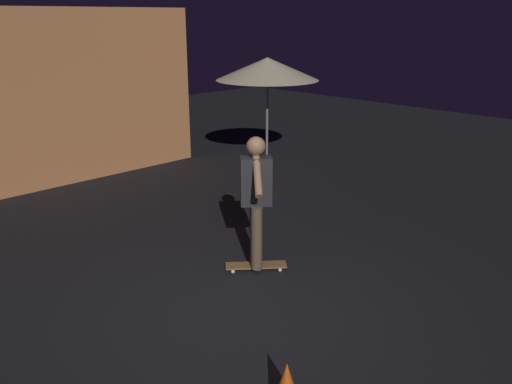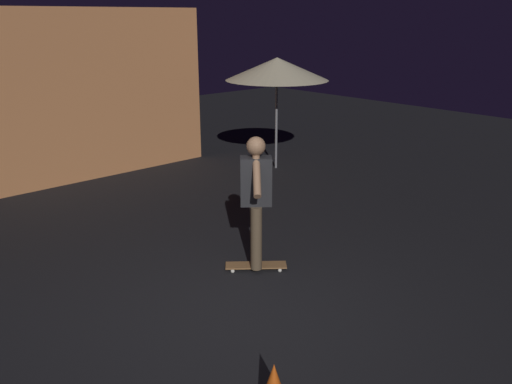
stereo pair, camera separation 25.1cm
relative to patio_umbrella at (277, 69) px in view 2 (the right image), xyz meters
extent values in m
plane|color=black|center=(-4.55, -4.08, -2.07)|extent=(28.00, 28.00, 0.00)
cylinder|color=slate|center=(0.00, 0.00, -0.97)|extent=(0.05, 0.05, 2.20)
cone|color=beige|center=(0.00, 0.00, 0.00)|extent=(2.10, 2.10, 0.45)
cube|color=olive|center=(-3.55, -3.29, -2.01)|extent=(0.73, 0.65, 0.02)
sphere|color=silver|center=(-3.27, -3.42, -2.05)|extent=(0.05, 0.05, 0.05)
sphere|color=silver|center=(-3.38, -3.55, -2.05)|extent=(0.05, 0.05, 0.05)
sphere|color=silver|center=(-3.73, -3.04, -2.05)|extent=(0.05, 0.05, 0.05)
sphere|color=silver|center=(-3.84, -3.17, -2.05)|extent=(0.05, 0.05, 0.05)
cylinder|color=brown|center=(-3.48, -3.21, -1.59)|extent=(0.14, 0.14, 0.82)
cylinder|color=brown|center=(-3.62, -3.38, -1.59)|extent=(0.14, 0.14, 0.82)
cube|color=#262628|center=(-3.55, -3.29, -0.88)|extent=(0.43, 0.41, 0.60)
sphere|color=#936B4C|center=(-3.55, -3.29, -0.45)|extent=(0.23, 0.23, 0.23)
cylinder|color=#936B4C|center=(-3.41, -3.13, -0.73)|extent=(0.42, 0.47, 0.46)
cylinder|color=#936B4C|center=(-3.70, -3.46, -0.73)|extent=(0.42, 0.47, 0.46)
camera|label=1|loc=(-7.91, -7.73, 1.04)|focal=37.58mm
camera|label=2|loc=(-7.72, -7.90, 1.04)|focal=37.58mm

